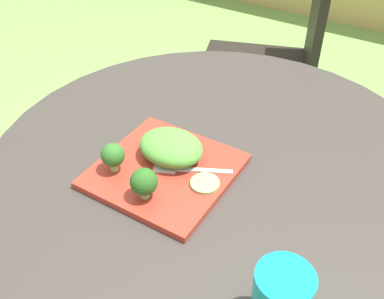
{
  "coord_description": "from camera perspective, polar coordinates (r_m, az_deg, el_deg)",
  "views": [
    {
      "loc": [
        0.32,
        -0.63,
        1.31
      ],
      "look_at": [
        -0.03,
        -0.05,
        0.76
      ],
      "focal_mm": 41.54,
      "sensor_mm": 36.0,
      "label": 1
    }
  ],
  "objects": [
    {
      "name": "salad_plate",
      "position": [
        0.88,
        -3.52,
        -2.75
      ],
      "size": [
        0.25,
        0.25,
        0.01
      ],
      "primitive_type": "cube",
      "color": "#AD3323",
      "rests_on": "patio_table"
    },
    {
      "name": "patio_chair",
      "position": [
        1.77,
        11.35,
        12.07
      ],
      "size": [
        0.56,
        0.56,
        0.9
      ],
      "color": "black",
      "rests_on": "ground_plane"
    },
    {
      "name": "lettuce_mound",
      "position": [
        0.88,
        -2.72,
        0.31
      ],
      "size": [
        0.13,
        0.11,
        0.05
      ],
      "primitive_type": "ellipsoid",
      "color": "#519338",
      "rests_on": "salad_plate"
    },
    {
      "name": "broccoli_floret_1",
      "position": [
        0.86,
        -10.13,
        -0.76
      ],
      "size": [
        0.05,
        0.05,
        0.06
      ],
      "color": "#99B770",
      "rests_on": "salad_plate"
    },
    {
      "name": "fork",
      "position": [
        0.86,
        -0.92,
        -2.58
      ],
      "size": [
        0.15,
        0.08,
        0.0
      ],
      "color": "silver",
      "rests_on": "salad_plate"
    },
    {
      "name": "broccoli_floret_0",
      "position": [
        0.79,
        -6.2,
        -4.19
      ],
      "size": [
        0.05,
        0.05,
        0.06
      ],
      "color": "#99B770",
      "rests_on": "salad_plate"
    },
    {
      "name": "patio_table",
      "position": [
        1.09,
        2.87,
        -10.64
      ],
      "size": [
        0.95,
        0.95,
        0.72
      ],
      "color": "#38332D",
      "rests_on": "ground_plane"
    },
    {
      "name": "cucumber_slice_0",
      "position": [
        0.83,
        1.67,
        -4.37
      ],
      "size": [
        0.06,
        0.06,
        0.01
      ],
      "primitive_type": "cylinder",
      "color": "#8EB766",
      "rests_on": "salad_plate"
    }
  ]
}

